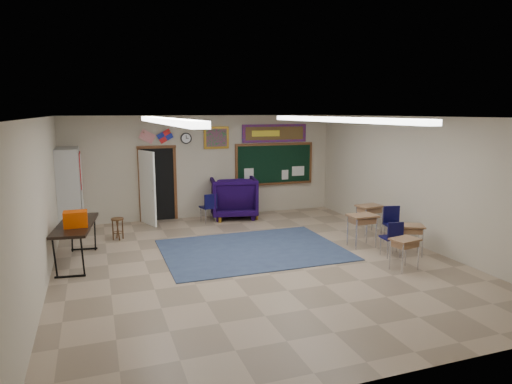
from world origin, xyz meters
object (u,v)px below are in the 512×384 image
object	(u,v)px
folding_table	(77,241)
wooden_stool	(118,228)
student_desk_front_left	(362,229)
student_desk_front_right	(369,218)
wingback_armchair	(233,197)

from	to	relation	value
folding_table	wooden_stool	size ratio (longest dim) A/B	3.92
student_desk_front_left	folding_table	world-z (taller)	folding_table
student_desk_front_right	student_desk_front_left	bearing A→B (deg)	-136.79
wingback_armchair	wooden_stool	distance (m)	3.65
wingback_armchair	student_desk_front_right	bearing A→B (deg)	142.93
student_desk_front_right	wooden_stool	size ratio (longest dim) A/B	1.40
wingback_armchair	student_desk_front_right	size ratio (longest dim) A/B	1.81
student_desk_front_left	student_desk_front_right	world-z (taller)	student_desk_front_left
folding_table	student_desk_front_right	bearing A→B (deg)	7.14
student_desk_front_right	wooden_stool	xyz separation A→B (m)	(-6.14, 1.58, -0.14)
wooden_stool	student_desk_front_left	bearing A→B (deg)	-25.46
student_desk_front_left	folding_table	xyz separation A→B (m)	(-6.21, 0.98, 0.03)
wingback_armchair	wooden_stool	size ratio (longest dim) A/B	2.52
wingback_armchair	student_desk_front_right	world-z (taller)	wingback_armchair
wingback_armchair	student_desk_front_right	xyz separation A→B (m)	(2.76, -2.95, -0.20)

